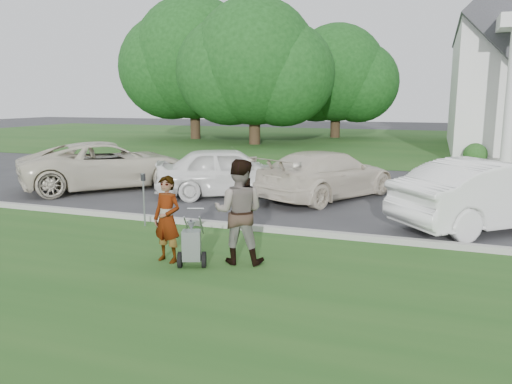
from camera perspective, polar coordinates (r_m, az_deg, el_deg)
The scene contains 15 objects.
ground at distance 11.23m, azimuth -0.05°, elevation -5.27°, with size 120.00×120.00×0.00m, color #333335.
grass_strip at distance 8.61m, azimuth -6.96°, elevation -10.34°, with size 80.00×7.00×0.01m, color #214F1B.
church_lawn at distance 37.46m, azimuth 14.17°, elevation 5.59°, with size 80.00×30.00×0.01m, color #214F1B.
curb at distance 11.71m, azimuth 0.86°, elevation -4.22°, with size 80.00×0.18×0.15m, color #9E9E93.
tree_left at distance 34.26m, azimuth -0.19°, elevation 14.01°, with size 10.63×8.40×9.71m.
tree_far at distance 39.43m, azimuth -7.13°, elevation 14.34°, with size 11.64×9.20×10.73m.
tree_back at distance 40.91m, azimuth 9.18°, elevation 12.79°, with size 9.61×7.60×8.89m.
striping_cart at distance 9.28m, azimuth -7.36°, elevation -6.16°, with size 0.75×1.10×0.95m.
person_left at distance 9.55m, azimuth -10.12°, elevation -3.17°, with size 0.60×0.39×1.65m, color #999999.
person_right at distance 9.31m, azimuth -1.96°, elevation -2.34°, with size 0.96×0.75×1.97m, color #999999.
parking_meter_near at distance 12.33m, azimuth -12.71°, elevation -0.13°, with size 0.10×0.09×1.32m.
car_a at distance 18.10m, azimuth -16.52°, elevation 2.99°, with size 2.68×5.82×1.62m, color beige.
car_b at distance 15.88m, azimuth -3.04°, elevation 2.35°, with size 1.88×4.67×1.59m, color white.
car_c at distance 15.72m, azimuth 8.18°, elevation 1.99°, with size 2.09×5.14×1.49m, color beige.
car_d at distance 13.16m, azimuth 25.51°, elevation -0.25°, with size 1.75×5.03×1.66m, color white.
Camera 1 is at (3.66, -10.16, 3.07)m, focal length 35.00 mm.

